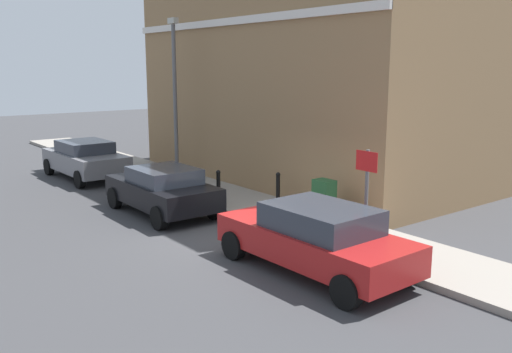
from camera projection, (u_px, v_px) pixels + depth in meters
ground at (236, 237)px, 14.00m from camera, size 80.00×80.00×0.00m
sidewalk at (186, 184)px, 19.89m from camera, size 2.23×30.00×0.15m
corner_building at (309, 51)px, 20.48m from camera, size 6.82×12.95×9.49m
car_red at (316, 237)px, 11.46m from camera, size 1.98×4.46×1.44m
car_black at (163, 189)px, 16.05m from camera, size 1.95×3.96×1.37m
car_grey at (85, 159)px, 21.14m from camera, size 2.02×4.32×1.44m
utility_cabinet at (324, 203)px, 14.65m from camera, size 0.46×0.61×1.15m
bollard_near_cabinet at (278, 188)px, 16.26m from camera, size 0.14×0.14×1.04m
bollard_far_kerb at (218, 186)px, 16.60m from camera, size 0.14×0.14×1.04m
street_sign at (366, 185)px, 12.13m from camera, size 0.08×0.60×2.30m
lamppost at (175, 92)px, 19.87m from camera, size 0.20×0.44×5.72m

